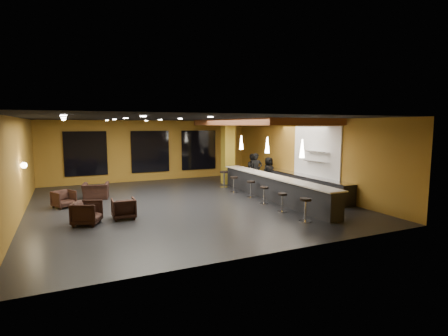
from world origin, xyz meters
name	(u,v)px	position (x,y,z in m)	size (l,w,h in m)	color
floor	(186,204)	(0.00, 0.00, -0.05)	(12.00, 13.00, 0.10)	black
ceiling	(185,117)	(0.00, 0.00, 3.55)	(12.00, 13.00, 0.10)	black
wall_back	(150,151)	(0.00, 6.55, 1.75)	(12.00, 0.10, 3.50)	olive
wall_front	(269,186)	(0.00, -6.55, 1.75)	(12.00, 0.10, 3.50)	olive
wall_left	(17,169)	(-6.05, 0.00, 1.75)	(0.10, 13.00, 3.50)	olive
wall_right	(304,156)	(6.05, 0.00, 1.75)	(0.10, 13.00, 3.50)	olive
wood_soffit	(257,122)	(4.00, 1.00, 3.36)	(3.60, 8.00, 0.28)	brown
window_left	(86,154)	(-3.50, 6.44, 1.70)	(2.20, 0.06, 2.40)	black
window_center	(150,152)	(0.00, 6.44, 1.70)	(2.20, 0.06, 2.40)	black
window_right	(199,150)	(3.00, 6.44, 1.70)	(2.20, 0.06, 2.40)	black
tile_backsplash	(316,152)	(5.96, -1.00, 2.00)	(0.06, 3.20, 2.40)	white
bar_counter	(273,188)	(3.65, -1.00, 0.50)	(0.60, 8.00, 1.00)	black
bar_top	(273,176)	(3.65, -1.00, 1.02)	(0.78, 8.10, 0.05)	silver
prep_counter	(303,185)	(5.65, -0.50, 0.43)	(0.70, 6.00, 0.86)	black
prep_top	(303,175)	(5.65, -0.50, 0.89)	(0.72, 6.00, 0.03)	silver
wall_shelf_lower	(316,161)	(5.82, -1.20, 1.60)	(0.30, 1.50, 0.03)	silver
wall_shelf_upper	(317,151)	(5.82, -1.20, 2.05)	(0.30, 1.50, 0.03)	silver
column	(228,152)	(3.65, 3.60, 1.75)	(0.60, 0.60, 3.50)	olive
wall_sconce	(24,165)	(-5.88, 0.50, 1.80)	(0.22, 0.22, 0.22)	#FFE5B2
pendant_0	(302,149)	(3.65, -3.00, 2.35)	(0.20, 0.20, 0.70)	white
pendant_1	(267,145)	(3.65, -0.50, 2.35)	(0.20, 0.20, 0.70)	white
pendant_2	(241,143)	(3.65, 2.00, 2.35)	(0.20, 0.20, 0.70)	white
staff_a	(256,170)	(4.48, 1.92, 0.89)	(0.65, 0.43, 1.78)	black
staff_b	(253,170)	(4.54, 2.33, 0.86)	(0.83, 0.65, 1.72)	black
staff_c	(269,172)	(5.25, 1.93, 0.78)	(0.76, 0.49, 1.56)	black
armchair_a	(87,213)	(-3.96, -1.77, 0.38)	(0.81, 0.83, 0.76)	black
armchair_b	(124,208)	(-2.76, -1.54, 0.36)	(0.77, 0.79, 0.72)	black
armchair_c	(64,199)	(-4.65, 1.14, 0.34)	(0.72, 0.74, 0.67)	black
armchair_d	(96,191)	(-3.36, 2.34, 0.35)	(1.07, 0.94, 0.70)	black
bar_stool_0	(305,207)	(2.72, -4.49, 0.52)	(0.41, 0.41, 0.81)	silver
bar_stool_1	(282,200)	(2.78, -3.03, 0.46)	(0.36, 0.36, 0.71)	silver
bar_stool_2	(264,193)	(2.85, -1.61, 0.46)	(0.36, 0.36, 0.72)	silver
bar_stool_3	(251,187)	(2.97, -0.27, 0.48)	(0.38, 0.38, 0.75)	silver
bar_stool_4	(234,182)	(2.81, 1.12, 0.49)	(0.39, 0.39, 0.77)	silver
bar_stool_5	(224,177)	(2.92, 2.51, 0.55)	(0.44, 0.44, 0.86)	silver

